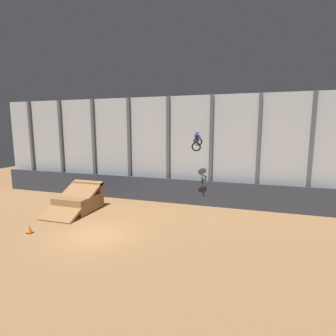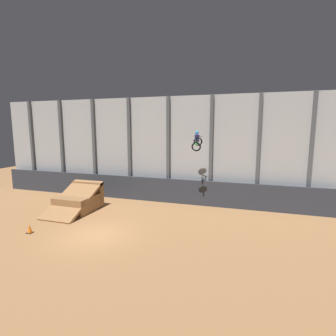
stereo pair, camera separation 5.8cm
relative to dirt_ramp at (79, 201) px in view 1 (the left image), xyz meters
name	(u,v)px [view 1 (the left image)]	position (x,y,z in m)	size (l,w,h in m)	color
ground_plane	(96,235)	(4.12, -4.10, -0.76)	(60.00, 60.00, 0.00)	#996B42
arena_back_wall	(149,149)	(4.12, 4.97, 3.89)	(32.00, 0.40, 9.30)	#ADB2B7
lower_barrier	(146,189)	(4.12, 4.14, 0.31)	(31.36, 0.20, 2.15)	#2D333D
dirt_ramp	(79,201)	(0.00, 0.00, 0.00)	(2.77, 4.55, 2.25)	olive
rider_bike_solo	(197,141)	(8.96, 3.07, 4.76)	(0.89, 1.88, 1.61)	black
traffic_cone_near_ramp	(30,229)	(-0.03, -5.05, -0.48)	(0.36, 0.36, 0.58)	black
hay_bale_trackside	(91,198)	(-0.70, 2.58, -0.48)	(1.08, 0.96, 0.57)	#CCB751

